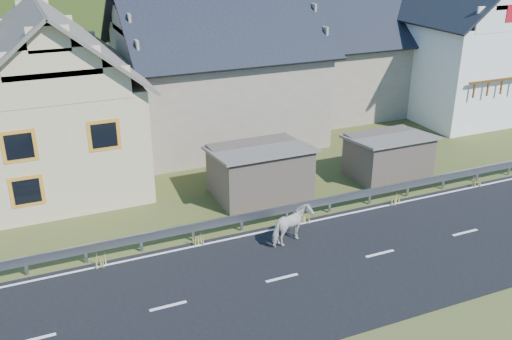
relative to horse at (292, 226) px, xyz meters
name	(u,v)px	position (x,y,z in m)	size (l,w,h in m)	color
ground	(380,255)	(2.62, -2.03, -0.76)	(160.00, 160.00, 0.00)	#384318
road	(380,254)	(2.62, -2.03, -0.74)	(60.00, 7.00, 0.04)	black
lane_markings	(380,254)	(2.62, -2.03, -0.72)	(60.00, 6.60, 0.01)	silver
guardrail	(330,201)	(2.62, 1.65, -0.20)	(28.10, 0.09, 0.75)	#93969B
shed_left	(259,172)	(0.62, 4.47, 0.34)	(4.30, 3.30, 2.40)	brown
shed_right	(388,156)	(7.12, 3.97, 0.24)	(3.80, 2.90, 2.20)	brown
house_cream	(49,89)	(-7.39, 9.97, 3.60)	(7.80, 9.80, 8.30)	beige
house_stone_a	(215,55)	(1.62, 12.97, 3.87)	(10.80, 9.80, 8.90)	gray
house_stone_b	(350,43)	(11.62, 14.97, 3.48)	(9.80, 8.80, 8.10)	gray
house_white	(457,31)	(17.62, 11.97, 4.30)	(8.80, 10.80, 9.70)	white
mountain	(63,34)	(7.62, 177.97, -20.76)	(440.00, 280.00, 260.00)	#273B10
horse	(292,226)	(0.00, 0.00, 0.00)	(1.71, 0.78, 1.44)	beige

